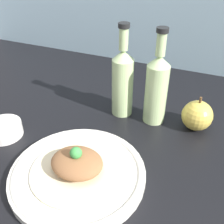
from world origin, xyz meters
The scene contains 7 objects.
ground_plane centered at (0.00, 0.00, -2.00)cm, with size 180.00×110.00×4.00cm, color black.
plate centered at (-5.69, -14.27, 1.22)cm, with size 29.89×29.89×2.30cm.
plated_food centered at (-5.69, -14.27, 3.82)cm, with size 20.63×20.63×6.51cm.
cider_bottle_left centered at (-6.38, 13.72, 10.68)cm, with size 6.15×6.15×26.79cm.
cider_bottle_right centered at (3.49, 13.72, 10.68)cm, with size 6.15×6.15×26.79cm.
apple centered at (15.26, 14.50, 4.18)cm, with size 8.34×8.34×9.93cm.
dipping_bowl centered at (-31.12, -9.21, 1.86)cm, with size 9.49×9.49×3.72cm.
Camera 1 is at (17.40, -48.43, 44.57)cm, focal length 42.00 mm.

